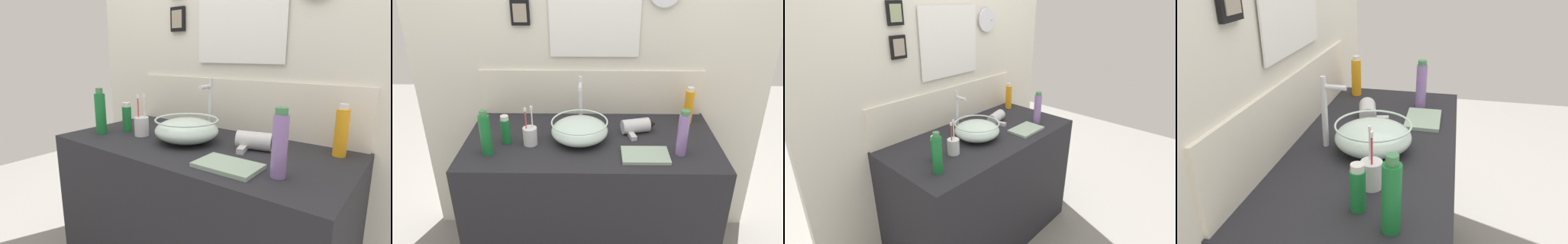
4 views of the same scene
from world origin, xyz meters
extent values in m
plane|color=gray|center=(0.00, 0.00, 0.00)|extent=(6.00, 6.00, 0.00)
cube|color=#232328|center=(0.00, 0.00, 0.43)|extent=(1.33, 0.65, 0.86)
cube|color=silver|center=(0.00, 0.36, 1.25)|extent=(2.10, 0.06, 2.51)
cube|color=silver|center=(0.00, 0.32, 0.99)|extent=(1.31, 0.02, 0.27)
cube|color=white|center=(0.02, 0.32, 1.45)|extent=(0.44, 0.01, 0.41)
cube|color=white|center=(0.02, 0.31, 1.45)|extent=(0.50, 0.01, 0.47)
cylinder|color=silver|center=(0.38, 0.31, 1.57)|extent=(0.17, 0.01, 0.17)
cylinder|color=silver|center=(0.42, 0.32, 1.57)|extent=(0.01, 0.06, 0.01)
cube|color=black|center=(-0.39, 0.31, 1.65)|extent=(0.10, 0.02, 0.14)
cube|color=gray|center=(-0.39, 0.31, 1.65)|extent=(0.07, 0.01, 0.10)
cube|color=black|center=(-0.39, 0.31, 1.46)|extent=(0.10, 0.02, 0.14)
cube|color=gray|center=(-0.39, 0.31, 1.46)|extent=(0.07, 0.01, 0.10)
ellipsoid|color=silver|center=(-0.06, -0.01, 0.91)|extent=(0.30, 0.30, 0.11)
torus|color=silver|center=(-0.06, -0.01, 0.97)|extent=(0.30, 0.30, 0.01)
torus|color=#B2B7BC|center=(-0.06, -0.01, 0.86)|extent=(0.11, 0.11, 0.01)
cylinder|color=silver|center=(-0.06, 0.18, 0.99)|extent=(0.02, 0.02, 0.26)
cylinder|color=silver|center=(-0.06, 0.14, 1.10)|extent=(0.02, 0.09, 0.02)
cylinder|color=silver|center=(-0.06, 0.18, 1.13)|extent=(0.02, 0.02, 0.03)
cylinder|color=silver|center=(0.24, 0.08, 0.90)|extent=(0.17, 0.11, 0.08)
cone|color=black|center=(0.33, 0.10, 0.90)|extent=(0.06, 0.08, 0.07)
cube|color=silver|center=(0.22, 0.02, 0.87)|extent=(0.05, 0.09, 0.02)
cylinder|color=silver|center=(-0.31, -0.06, 0.90)|extent=(0.07, 0.07, 0.09)
cylinder|color=white|center=(-0.30, -0.05, 0.96)|extent=(0.01, 0.01, 0.19)
cube|color=white|center=(-0.30, -0.05, 1.06)|extent=(0.01, 0.01, 0.02)
cylinder|color=#D83F4C|center=(-0.33, -0.06, 0.95)|extent=(0.01, 0.01, 0.18)
cube|color=white|center=(-0.33, -0.06, 1.06)|extent=(0.01, 0.01, 0.02)
cylinder|color=#197233|center=(-0.51, -0.16, 0.96)|extent=(0.05, 0.05, 0.21)
cylinder|color=#3F7F4C|center=(-0.51, -0.16, 1.08)|extent=(0.03, 0.03, 0.03)
cylinder|color=#197233|center=(-0.44, -0.05, 0.92)|extent=(0.05, 0.05, 0.13)
cylinder|color=silver|center=(-0.44, -0.05, 1.00)|extent=(0.04, 0.04, 0.02)
cylinder|color=#8C6BB2|center=(0.44, -0.15, 0.96)|extent=(0.05, 0.05, 0.21)
cylinder|color=#3F7F4C|center=(0.44, -0.15, 1.08)|extent=(0.04, 0.04, 0.02)
cylinder|color=orange|center=(0.55, 0.21, 0.95)|extent=(0.05, 0.05, 0.19)
cylinder|color=silver|center=(0.55, 0.21, 1.06)|extent=(0.04, 0.04, 0.02)
cube|color=#99B29E|center=(0.27, -0.18, 0.87)|extent=(0.23, 0.15, 0.02)
camera|label=1|loc=(0.81, -1.07, 1.26)|focal=28.00mm
camera|label=2|loc=(0.01, -1.77, 1.85)|focal=35.00mm
camera|label=3|loc=(-1.39, -1.29, 1.73)|focal=28.00mm
camera|label=4|loc=(-1.35, -0.28, 1.55)|focal=35.00mm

